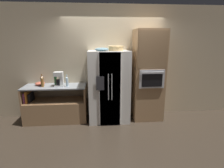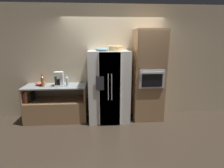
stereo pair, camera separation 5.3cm
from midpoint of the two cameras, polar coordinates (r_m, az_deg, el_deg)
The scene contains 12 objects.
ground_plane at distance 4.52m, azimuth 1.14°, elevation -11.47°, with size 20.00×20.00×0.00m, color #382D23.
wall_back at distance 4.52m, azimuth 0.77°, elevation 7.07°, with size 12.00×0.06×2.80m.
counter_left at distance 4.58m, azimuth -17.38°, elevation -7.48°, with size 1.47×0.59×0.89m.
refrigerator at distance 4.24m, azimuth -0.61°, elevation -0.85°, with size 0.97×0.73×1.72m.
wall_oven at distance 4.39m, azimuth 12.13°, elevation 2.68°, with size 0.71×0.66×2.21m.
wicker_basket at distance 4.15m, azimuth 1.68°, elevation 11.67°, with size 0.36×0.36×0.11m.
fruit_bowl at distance 4.03m, azimuth -2.98°, elevation 11.27°, with size 0.32×0.32×0.08m.
bottle_tall at distance 4.39m, azimuth -21.42°, elevation 0.90°, with size 0.07×0.07×0.31m.
bottle_short at distance 4.26m, azimuth -14.09°, elevation 0.92°, with size 0.06×0.06×0.28m.
bottle_wide at distance 4.45m, azimuth -17.56°, elevation 1.36°, with size 0.06×0.06×0.31m.
mixing_bowl at distance 4.59m, azimuth -22.03°, elevation 0.21°, with size 0.23×0.23×0.08m.
coffee_maker at distance 4.30m, azimuth -16.28°, elevation 1.84°, with size 0.21×0.17×0.34m.
Camera 2 is at (-0.34, -4.07, 1.94)m, focal length 28.00 mm.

